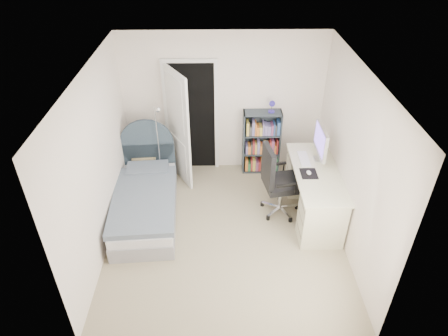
{
  "coord_description": "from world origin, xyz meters",
  "views": [
    {
      "loc": [
        -0.1,
        -4.43,
        4.19
      ],
      "look_at": [
        -0.02,
        0.27,
        0.98
      ],
      "focal_mm": 32.0,
      "sensor_mm": 36.0,
      "label": 1
    }
  ],
  "objects_px": {
    "nightstand": "(145,158)",
    "bookcase": "(262,144)",
    "bed": "(146,200)",
    "floor_lamp": "(160,154)",
    "desk": "(314,191)",
    "office_chair": "(276,178)"
  },
  "relations": [
    {
      "from": "bed",
      "to": "office_chair",
      "type": "xyz_separation_m",
      "value": [
        2.01,
        0.0,
        0.38
      ]
    },
    {
      "from": "floor_lamp",
      "to": "bed",
      "type": "bearing_deg",
      "value": -102.06
    },
    {
      "from": "nightstand",
      "to": "desk",
      "type": "height_order",
      "value": "desk"
    },
    {
      "from": "bed",
      "to": "floor_lamp",
      "type": "relative_size",
      "value": 1.35
    },
    {
      "from": "bed",
      "to": "nightstand",
      "type": "height_order",
      "value": "bed"
    },
    {
      "from": "nightstand",
      "to": "desk",
      "type": "relative_size",
      "value": 0.36
    },
    {
      "from": "nightstand",
      "to": "office_chair",
      "type": "distance_m",
      "value": 2.4
    },
    {
      "from": "bookcase",
      "to": "desk",
      "type": "xyz_separation_m",
      "value": [
        0.69,
        -1.24,
        -0.09
      ]
    },
    {
      "from": "nightstand",
      "to": "office_chair",
      "type": "relative_size",
      "value": 0.5
    },
    {
      "from": "floor_lamp",
      "to": "desk",
      "type": "xyz_separation_m",
      "value": [
        2.43,
        -0.82,
        -0.17
      ]
    },
    {
      "from": "nightstand",
      "to": "desk",
      "type": "xyz_separation_m",
      "value": [
        2.75,
        -1.04,
        0.05
      ]
    },
    {
      "from": "bed",
      "to": "desk",
      "type": "bearing_deg",
      "value": -0.79
    },
    {
      "from": "floor_lamp",
      "to": "desk",
      "type": "bearing_deg",
      "value": -18.61
    },
    {
      "from": "bed",
      "to": "bookcase",
      "type": "distance_m",
      "value": 2.28
    },
    {
      "from": "office_chair",
      "to": "bookcase",
      "type": "bearing_deg",
      "value": 94.85
    },
    {
      "from": "desk",
      "to": "office_chair",
      "type": "height_order",
      "value": "desk"
    },
    {
      "from": "floor_lamp",
      "to": "bookcase",
      "type": "bearing_deg",
      "value": 13.56
    },
    {
      "from": "nightstand",
      "to": "bookcase",
      "type": "bearing_deg",
      "value": 5.55
    },
    {
      "from": "bed",
      "to": "office_chair",
      "type": "distance_m",
      "value": 2.05
    },
    {
      "from": "floor_lamp",
      "to": "bookcase",
      "type": "xyz_separation_m",
      "value": [
        1.75,
        0.42,
        -0.07
      ]
    },
    {
      "from": "bed",
      "to": "desk",
      "type": "relative_size",
      "value": 1.21
    },
    {
      "from": "nightstand",
      "to": "bed",
      "type": "bearing_deg",
      "value": -81.76
    }
  ]
}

